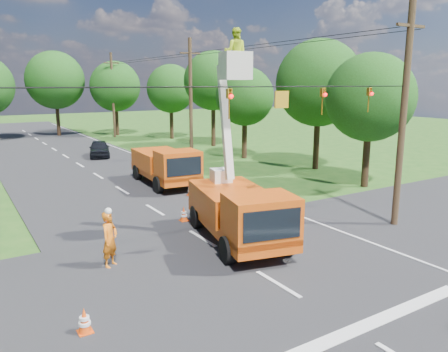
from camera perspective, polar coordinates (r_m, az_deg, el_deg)
ground at (r=31.98m, az=-16.11°, el=-0.05°), size 140.00×140.00×0.00m
road_main at (r=31.98m, az=-16.11°, el=-0.05°), size 12.00×100.00×0.06m
road_cross at (r=16.13m, az=2.48°, el=-11.42°), size 56.00×10.00×0.07m
stop_bar at (r=12.68m, az=16.69°, el=-18.90°), size 9.00×0.45×0.02m
edge_line at (r=33.89m, az=-7.00°, el=0.99°), size 0.12×90.00×0.02m
bucket_truck at (r=17.68m, az=1.97°, el=-3.15°), size 3.92×7.07×8.51m
second_truck at (r=28.10m, az=-7.62°, el=1.42°), size 3.09×6.88×2.51m
ground_worker at (r=16.07m, az=-14.69°, el=-8.02°), size 0.88×0.84×2.03m
distant_car at (r=40.55m, az=-15.96°, el=3.46°), size 2.81×4.55×1.45m
traffic_cone_1 at (r=20.79m, az=-5.28°, el=-4.97°), size 0.38×0.38×0.71m
traffic_cone_2 at (r=25.40m, az=-4.40°, el=-1.83°), size 0.38×0.38×0.71m
traffic_cone_3 at (r=12.49m, az=-17.76°, el=-17.57°), size 0.38×0.38×0.71m
traffic_cone_6 at (r=30.37m, az=-7.37°, el=0.39°), size 0.38×0.38×0.71m
pole_right_near at (r=20.89m, az=22.38°, el=7.53°), size 1.80×0.30×10.00m
pole_right_mid at (r=36.38m, az=-4.37°, el=9.90°), size 1.80×0.30×10.00m
pole_right_far at (r=54.87m, az=-14.31°, el=10.25°), size 1.80×0.30×10.00m
signal_span at (r=16.18m, az=9.29°, el=9.97°), size 18.00×0.29×1.07m
tree_right_a at (r=28.50m, az=18.56°, el=9.68°), size 5.40×5.40×8.28m
tree_right_b at (r=33.67m, az=12.31°, el=11.76°), size 6.40×6.40×9.65m
tree_right_c at (r=37.96m, az=2.74°, el=10.31°), size 5.00×5.00×7.83m
tree_right_d at (r=45.55m, az=-1.43°, el=12.31°), size 6.00×6.00×9.70m
tree_right_e at (r=52.15m, az=-6.97°, el=11.24°), size 5.60×5.60×8.63m
tree_far_b at (r=58.31m, az=-21.21°, el=11.58°), size 7.00×7.00×10.32m
tree_far_c at (r=57.06m, az=-14.03°, el=11.28°), size 6.20×6.20×9.18m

